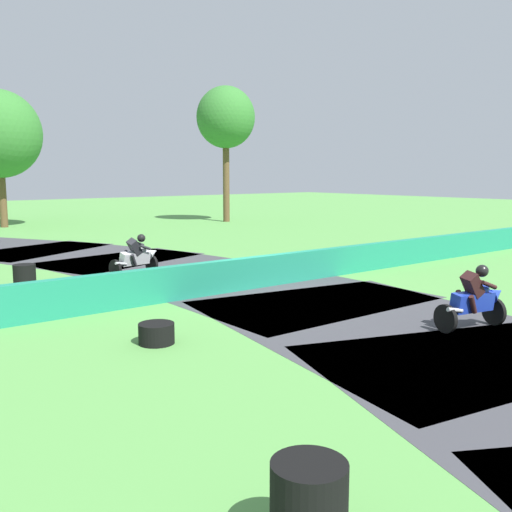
{
  "coord_description": "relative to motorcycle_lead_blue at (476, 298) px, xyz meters",
  "views": [
    {
      "loc": [
        -10.29,
        -12.66,
        3.27
      ],
      "look_at": [
        -0.0,
        0.11,
        0.9
      ],
      "focal_mm": 40.23,
      "sensor_mm": 36.0,
      "label": 1
    }
  ],
  "objects": [
    {
      "name": "motorcycle_lead_blue",
      "position": [
        0.0,
        0.0,
        0.0
      ],
      "size": [
        1.71,
        0.98,
        1.42
      ],
      "color": "black",
      "rests_on": "ground"
    },
    {
      "name": "track_asphalt",
      "position": [
        -2.38,
        6.39,
        -0.66
      ],
      "size": [
        11.95,
        39.03,
        0.01
      ],
      "color": "#3D3D42",
      "rests_on": "ground"
    },
    {
      "name": "safety_barrier",
      "position": [
        4.66,
        6.3,
        -0.21
      ],
      "size": [
        25.35,
        0.62,
        0.9
      ],
      "primitive_type": "cube",
      "rotation": [
        0.0,
        0.0,
        -1.58
      ],
      "color": "#1E8466",
      "rests_on": "ground"
    },
    {
      "name": "tire_stack_near",
      "position": [
        -7.76,
        -2.99,
        -0.26
      ],
      "size": [
        0.69,
        0.69,
        0.8
      ],
      "color": "black",
      "rests_on": "ground"
    },
    {
      "name": "tire_stack_mid_b",
      "position": [
        -6.26,
        9.74,
        -0.26
      ],
      "size": [
        0.6,
        0.6,
        0.8
      ],
      "color": "black",
      "rests_on": "ground"
    },
    {
      "name": "tire_stack_mid_a",
      "position": [
        -5.77,
        3.29,
        -0.46
      ],
      "size": [
        0.7,
        0.7,
        0.4
      ],
      "color": "black",
      "rests_on": "ground"
    },
    {
      "name": "tree_mid_rise",
      "position": [
        11.93,
        25.42,
        6.24
      ],
      "size": [
        3.9,
        3.9,
        9.02
      ],
      "color": "brown",
      "rests_on": "ground"
    },
    {
      "name": "motorcycle_chase_white",
      "position": [
        -2.56,
        10.29,
        -0.02
      ],
      "size": [
        1.69,
        0.93,
        1.43
      ],
      "color": "black",
      "rests_on": "ground"
    },
    {
      "name": "ground_plane",
      "position": [
        -0.73,
        6.37,
        -0.66
      ],
      "size": [
        120.0,
        120.0,
        0.0
      ],
      "primitive_type": "plane",
      "color": "#569947"
    }
  ]
}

